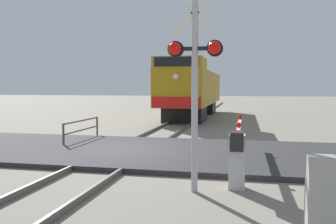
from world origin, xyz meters
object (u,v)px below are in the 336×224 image
object	(u,v)px
crossing_signal	(195,67)
utility_cabinet	(325,206)
crossing_gate	(238,147)
guard_railing	(82,127)
locomotive	(193,90)

from	to	relation	value
crossing_signal	utility_cabinet	distance (m)	3.89
crossing_gate	guard_railing	bearing A→B (deg)	142.89
locomotive	crossing_signal	distance (m)	19.54
crossing_gate	utility_cabinet	bearing A→B (deg)	-71.17
locomotive	utility_cabinet	size ratio (longest dim) A/B	10.51
crossing_gate	crossing_signal	bearing A→B (deg)	-129.51
crossing_signal	crossing_gate	world-z (taller)	crossing_signal
utility_cabinet	guard_railing	bearing A→B (deg)	132.03
crossing_gate	guard_railing	size ratio (longest dim) A/B	1.74
locomotive	crossing_gate	xyz separation A→B (m)	(3.73, -18.23, -1.23)
locomotive	crossing_signal	size ratio (longest dim) A/B	3.31
crossing_gate	utility_cabinet	xyz separation A→B (m)	(1.24, -3.63, -0.15)
utility_cabinet	crossing_gate	bearing A→B (deg)	108.83
locomotive	utility_cabinet	distance (m)	22.46
crossing_signal	crossing_gate	xyz separation A→B (m)	(0.90, 1.09, -1.88)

